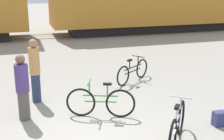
% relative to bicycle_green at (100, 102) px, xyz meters
% --- Properties ---
extents(ground_plane, '(80.00, 80.00, 0.00)m').
position_rel_bicycle_green_xyz_m(ground_plane, '(-0.50, -1.04, -0.38)').
color(ground_plane, gray).
extents(rail_near, '(40.62, 0.07, 0.01)m').
position_rel_bicycle_green_xyz_m(rail_near, '(-0.50, 10.96, -0.37)').
color(rail_near, '#4C4238').
rests_on(rail_near, ground_plane).
extents(rail_far, '(40.62, 0.07, 0.01)m').
position_rel_bicycle_green_xyz_m(rail_far, '(-0.50, 12.39, -0.37)').
color(rail_far, '#4C4238').
rests_on(rail_far, ground_plane).
extents(bicycle_green, '(1.58, 0.67, 0.89)m').
position_rel_bicycle_green_xyz_m(bicycle_green, '(0.00, 0.00, 0.00)').
color(bicycle_green, black).
rests_on(bicycle_green, ground_plane).
extents(bicycle_black, '(1.44, 1.06, 0.81)m').
position_rel_bicycle_green_xyz_m(bicycle_black, '(1.71, 2.33, -0.03)').
color(bicycle_black, black).
rests_on(bicycle_black, ground_plane).
extents(bicycle_silver, '(1.11, 1.41, 0.95)m').
position_rel_bicycle_green_xyz_m(bicycle_silver, '(1.11, -1.75, 0.02)').
color(bicycle_silver, black).
rests_on(bicycle_silver, ground_plane).
extents(person_in_purple, '(0.31, 0.31, 1.59)m').
position_rel_bicycle_green_xyz_m(person_in_purple, '(-1.77, 0.39, 0.42)').
color(person_in_purple, '#514C47').
rests_on(person_in_purple, ground_plane).
extents(person_in_tan, '(0.28, 0.28, 1.73)m').
position_rel_bicycle_green_xyz_m(person_in_tan, '(-1.41, 1.46, 0.51)').
color(person_in_tan, '#283351').
rests_on(person_in_tan, ground_plane).
extents(backpack, '(0.28, 0.20, 0.34)m').
position_rel_bicycle_green_xyz_m(backpack, '(2.46, -1.25, -0.21)').
color(backpack, navy).
rests_on(backpack, ground_plane).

